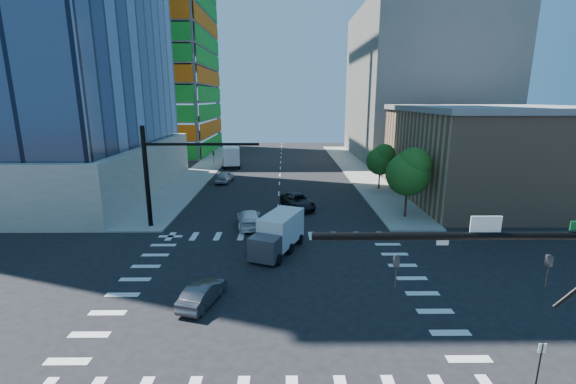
{
  "coord_description": "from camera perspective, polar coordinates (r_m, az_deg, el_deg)",
  "views": [
    {
      "loc": [
        0.72,
        -21.95,
        11.42
      ],
      "look_at": [
        0.99,
        8.0,
        4.12
      ],
      "focal_mm": 24.0,
      "sensor_mm": 36.0,
      "label": 1
    }
  ],
  "objects": [
    {
      "name": "ground",
      "position": [
        24.76,
        -2.18,
        -13.78
      ],
      "size": [
        160.0,
        160.0,
        0.0
      ],
      "primitive_type": "plane",
      "color": "black",
      "rests_on": "ground"
    },
    {
      "name": "road_markings",
      "position": [
        24.76,
        -2.18,
        -13.77
      ],
      "size": [
        20.0,
        20.0,
        0.01
      ],
      "primitive_type": "cube",
      "color": "silver",
      "rests_on": "ground"
    },
    {
      "name": "tree_south",
      "position": [
        38.38,
        17.6,
        2.95
      ],
      "size": [
        4.16,
        4.16,
        6.82
      ],
      "color": "#382316",
      "rests_on": "sidewalk_ne"
    },
    {
      "name": "signal_mast_nw",
      "position": [
        35.62,
        -18.05,
        3.45
      ],
      "size": [
        10.2,
        0.4,
        9.0
      ],
      "color": "black",
      "rests_on": "sidewalk_nw"
    },
    {
      "name": "tree_north",
      "position": [
        49.95,
        13.69,
        4.76
      ],
      "size": [
        3.54,
        3.52,
        5.78
      ],
      "color": "#382316",
      "rests_on": "sidewalk_ne"
    },
    {
      "name": "sidewalk_ne",
      "position": [
        64.08,
        10.11,
        3.29
      ],
      "size": [
        5.0,
        60.0,
        0.15
      ],
      "primitive_type": "cube",
      "color": "gray",
      "rests_on": "ground"
    },
    {
      "name": "sidewalk_nw",
      "position": [
        64.36,
        -12.38,
        3.23
      ],
      "size": [
        5.0,
        60.0,
        0.15
      ],
      "primitive_type": "cube",
      "color": "gray",
      "rests_on": "ground"
    },
    {
      "name": "box_truck_near",
      "position": [
        29.2,
        -1.68,
        -6.67
      ],
      "size": [
        4.21,
        5.89,
        2.84
      ],
      "rotation": [
        0.0,
        0.0,
        -0.39
      ],
      "color": "black",
      "rests_on": "ground"
    },
    {
      "name": "commercial_building",
      "position": [
        50.59,
        28.3,
        5.14
      ],
      "size": [
        20.5,
        22.5,
        10.6
      ],
      "color": "#A17C5D",
      "rests_on": "ground"
    },
    {
      "name": "construction_building",
      "position": [
        89.45,
        -20.29,
        21.39
      ],
      "size": [
        25.16,
        34.5,
        70.6
      ],
      "color": "gray",
      "rests_on": "ground"
    },
    {
      "name": "bg_building_ne",
      "position": [
        81.36,
        18.99,
        14.81
      ],
      "size": [
        24.0,
        30.0,
        28.0
      ],
      "primitive_type": "cube",
      "color": "slate",
      "rests_on": "ground"
    },
    {
      "name": "car_sb_near",
      "position": [
        35.4,
        -5.75,
        -3.91
      ],
      "size": [
        2.85,
        5.45,
        1.51
      ],
      "primitive_type": "imported",
      "rotation": [
        0.0,
        0.0,
        3.29
      ],
      "color": "white",
      "rests_on": "ground"
    },
    {
      "name": "car_sb_mid",
      "position": [
        54.42,
        -9.39,
        2.27
      ],
      "size": [
        2.33,
        4.89,
        1.61
      ],
      "primitive_type": "imported",
      "rotation": [
        0.0,
        0.0,
        3.05
      ],
      "color": "#B4B6BC",
      "rests_on": "ground"
    },
    {
      "name": "car_sb_cross",
      "position": [
        23.13,
        -12.53,
        -14.45
      ],
      "size": [
        2.35,
        4.07,
        1.27
      ],
      "primitive_type": "imported",
      "rotation": [
        0.0,
        0.0,
        2.86
      ],
      "color": "#49494E",
      "rests_on": "ground"
    },
    {
      "name": "car_nb_far",
      "position": [
        40.93,
        1.45,
        -1.38
      ],
      "size": [
        4.07,
        6.08,
        1.55
      ],
      "primitive_type": "imported",
      "rotation": [
        0.0,
        0.0,
        0.29
      ],
      "color": "black",
      "rests_on": "ground"
    },
    {
      "name": "box_truck_far",
      "position": [
        67.05,
        -8.44,
        5.1
      ],
      "size": [
        3.88,
        7.08,
        3.52
      ],
      "rotation": [
        0.0,
        0.0,
        3.3
      ],
      "color": "black",
      "rests_on": "ground"
    },
    {
      "name": "no_parking_sign",
      "position": [
        19.19,
        33.25,
        -20.32
      ],
      "size": [
        0.3,
        0.06,
        2.2
      ],
      "color": "black",
      "rests_on": "ground"
    }
  ]
}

